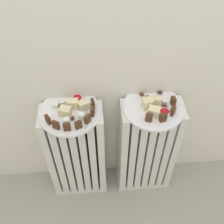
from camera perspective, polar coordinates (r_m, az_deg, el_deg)
The scene contains 36 objects.
radiator_left at distance 1.45m, azimuth -7.22°, elevation -8.48°, with size 0.29×0.14×0.62m.
radiator_right at distance 1.46m, azimuth 7.13°, elevation -7.59°, with size 0.29×0.14×0.62m.
plate_left at distance 1.19m, azimuth -8.65°, elevation -0.04°, with size 0.27×0.27×0.01m, color white.
plate_right at distance 1.21m, azimuth 8.53°, elevation 0.92°, with size 0.27×0.27×0.01m, color white.
dark_cake_slice_left_0 at distance 1.15m, azimuth -13.03°, elevation -1.54°, with size 0.03×0.01×0.04m, color #472B19.
dark_cake_slice_left_1 at distance 1.12m, azimuth -11.46°, elevation -2.65°, with size 0.03×0.01×0.04m, color #472B19.
dark_cake_slice_left_2 at distance 1.11m, azimuth -9.25°, elevation -3.06°, with size 0.03×0.01×0.04m, color #472B19.
dark_cake_slice_left_3 at distance 1.11m, azimuth -6.93°, elevation -2.64°, with size 0.03×0.01×0.04m, color #472B19.
dark_cake_slice_left_4 at distance 1.12m, azimuth -5.03°, elevation -1.48°, with size 0.03×0.01×0.04m, color #472B19.
dark_cake_slice_left_5 at distance 1.15m, azimuth -3.99°, elevation 0.11°, with size 0.03×0.01×0.04m, color #472B19.
dark_cake_slice_left_6 at distance 1.18m, azimuth -3.97°, elevation 1.76°, with size 0.03×0.01×0.04m, color #472B19.
marble_cake_slice_left_0 at distance 1.18m, azimuth -5.86°, elevation 1.35°, with size 0.04×0.03×0.04m, color beige.
marble_cake_slice_left_1 at distance 1.19m, azimuth -8.07°, elevation 1.67°, with size 0.05×0.03×0.04m, color beige.
marble_cake_slice_left_2 at distance 1.16m, azimuth -9.59°, elevation 0.12°, with size 0.05×0.04×0.04m, color beige.
turkish_delight_left_0 at distance 1.22m, azimuth -9.18°, elevation 2.24°, with size 0.02×0.02×0.02m, color white.
turkish_delight_left_1 at distance 1.15m, azimuth -6.31°, elevation -0.78°, with size 0.03×0.03×0.03m, color white.
turkish_delight_left_2 at distance 1.14m, azimuth -9.29°, elevation -1.73°, with size 0.02×0.02×0.02m, color white.
turkish_delight_left_3 at distance 1.21m, azimuth -11.57°, elevation 1.35°, with size 0.03×0.03×0.03m, color white.
medjool_date_left_0 at distance 1.21m, azimuth -10.29°, elevation 1.35°, with size 0.03×0.02×0.02m, color #4C2814.
medjool_date_left_1 at distance 1.15m, azimuth -8.10°, elevation -1.26°, with size 0.02×0.02×0.02m, color #4C2814.
jam_bowl_left at distance 1.22m, azimuth -7.11°, elevation 2.66°, with size 0.05×0.05×0.02m.
dark_cake_slice_right_0 at distance 1.14m, azimuth 7.61°, elevation -1.15°, with size 0.03×0.02×0.04m, color #472B19.
dark_cake_slice_right_1 at distance 1.15m, azimuth 10.47°, elevation -1.15°, with size 0.03×0.02×0.04m, color #472B19.
dark_cake_slice_right_2 at distance 1.18m, azimuth 12.38°, elevation 0.22°, with size 0.03×0.02×0.04m, color #472B19.
dark_cake_slice_right_3 at distance 1.22m, azimuth 12.47°, elevation 2.20°, with size 0.03×0.02×0.04m, color #472B19.
marble_cake_slice_right_0 at distance 1.19m, azimuth 7.30°, elevation 1.81°, with size 0.04×0.04×0.04m, color beige.
marble_cake_slice_right_1 at distance 1.21m, azimuth 9.25°, elevation 2.26°, with size 0.04×0.03×0.04m, color beige.
marble_cake_slice_right_2 at distance 1.16m, azimuth 8.64°, elevation 0.10°, with size 0.05×0.04×0.04m, color beige.
turkish_delight_right_0 at distance 1.22m, azimuth 10.70°, elevation 2.04°, with size 0.02×0.02×0.02m, color white.
turkish_delight_right_1 at distance 1.22m, azimuth 7.93°, elevation 2.41°, with size 0.02×0.02×0.02m, color white.
medjool_date_right_0 at distance 1.23m, azimuth 7.20°, elevation 3.05°, with size 0.02×0.02×0.02m, color #4C2814.
medjool_date_right_1 at distance 1.26m, azimuth 9.81°, elevation 3.97°, with size 0.02×0.02×0.02m, color #4C2814.
medjool_date_right_2 at distance 1.21m, azimuth 10.78°, elevation 1.19°, with size 0.02×0.02×0.02m, color #4C2814.
medjool_date_right_3 at distance 1.24m, azimuth 6.12°, elevation 3.64°, with size 0.02×0.02×0.01m, color #4C2814.
jam_bowl_right at distance 1.17m, azimuth 10.71°, elevation -0.15°, with size 0.05×0.05×0.02m.
fork at distance 1.15m, azimuth -5.44°, elevation -1.27°, with size 0.02×0.10×0.00m.
Camera 1 is at (-0.06, -0.52, 1.51)m, focal length 44.48 mm.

